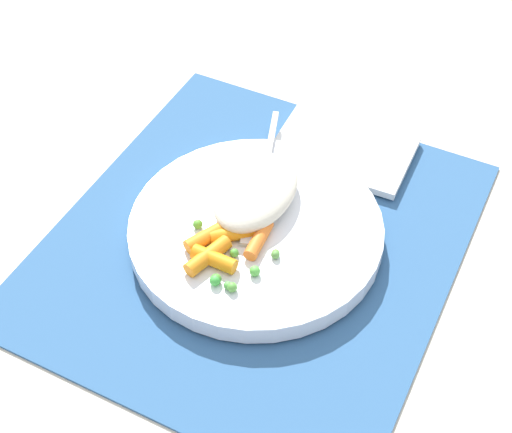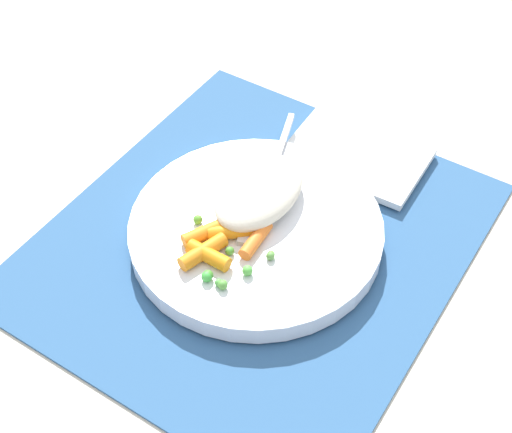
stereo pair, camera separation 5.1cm
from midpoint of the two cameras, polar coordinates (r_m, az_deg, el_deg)
The scene contains 8 objects.
ground_plane at distance 0.73m, azimuth -2.01°, elevation -2.00°, with size 2.40×2.40×0.00m, color beige.
placemat at distance 0.73m, azimuth -2.02°, elevation -1.84°, with size 0.41×0.37×0.01m, color #2D5684.
plate at distance 0.72m, azimuth -2.05°, elevation -1.16°, with size 0.24×0.24×0.02m, color white.
rice_mound at distance 0.72m, azimuth -2.04°, elevation 1.79°, with size 0.11×0.07×0.03m, color beige.
carrot_portion at distance 0.68m, azimuth -4.64°, elevation -2.21°, with size 0.09×0.07×0.01m.
pea_scatter at distance 0.68m, azimuth -4.10°, elevation -3.36°, with size 0.08×0.09×0.01m.
fork at distance 0.74m, azimuth -1.54°, elevation 2.00°, with size 0.18×0.07×0.01m.
napkin at distance 0.81m, azimuth 4.81°, elevation 5.07°, with size 0.10×0.14×0.01m, color white.
Camera 1 is at (0.43, 0.21, 0.55)m, focal length 53.12 mm.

